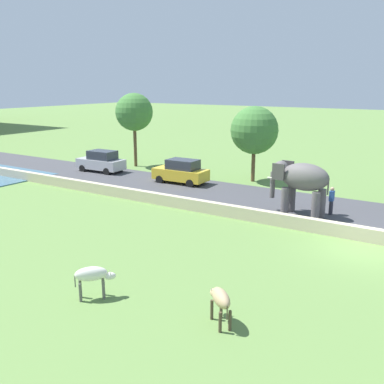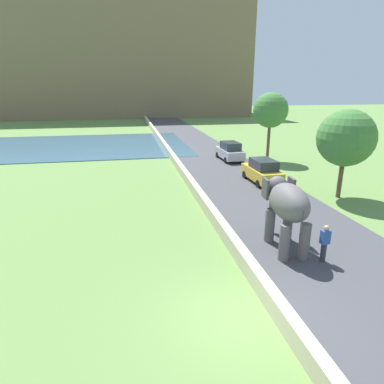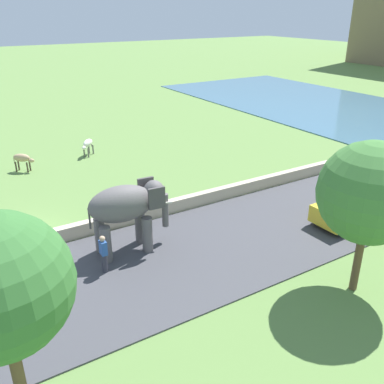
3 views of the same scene
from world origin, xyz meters
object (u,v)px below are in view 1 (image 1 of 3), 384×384
person_beside_elephant (331,200)px  cow_tan (220,299)px  car_silver (101,161)px  cow_white (93,275)px  elephant (301,180)px  car_yellow (181,172)px

person_beside_elephant → cow_tan: (-13.22, -0.30, -0.04)m
person_beside_elephant → car_silver: 19.47m
cow_tan → cow_white: size_ratio=1.02×
person_beside_elephant → car_silver: (2.13, 19.35, 0.03)m
car_silver → cow_tan: (-15.35, -19.65, -0.06)m
elephant → car_yellow: size_ratio=0.87×
elephant → car_yellow: (3.13, 9.95, -1.14)m
car_silver → car_yellow: 7.91m
car_silver → car_yellow: same height
elephant → car_silver: 18.18m
person_beside_elephant → car_yellow: 11.63m
cow_white → cow_tan: bearing=-79.0°
car_yellow → cow_white: (-16.21, -7.27, -0.06)m
elephant → person_beside_elephant: (1.01, -1.48, -1.16)m
person_beside_elephant → car_yellow: (2.13, 11.43, 0.03)m
elephant → cow_white: size_ratio=2.85×
elephant → person_beside_elephant: size_ratio=2.16×
elephant → car_silver: elephant is taller
person_beside_elephant → cow_white: 14.69m
cow_tan → cow_white: (-0.86, 4.46, 0.00)m
car_silver → cow_white: bearing=-136.9°
person_beside_elephant → cow_white: person_beside_elephant is taller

